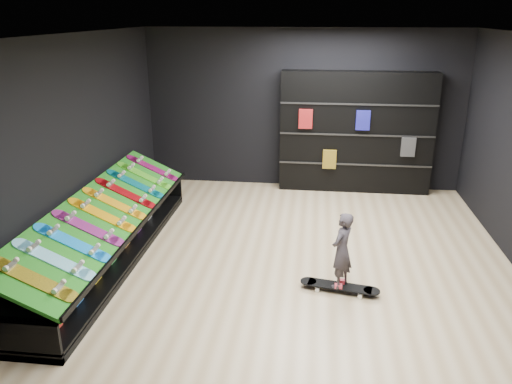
# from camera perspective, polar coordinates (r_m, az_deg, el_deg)

# --- Properties ---
(floor) EXTENTS (6.00, 7.00, 0.01)m
(floor) POSITION_cam_1_polar(r_m,az_deg,el_deg) (6.82, 4.02, -8.67)
(floor) COLOR tan
(floor) RESTS_ON ground
(ceiling) EXTENTS (6.00, 7.00, 0.01)m
(ceiling) POSITION_cam_1_polar(r_m,az_deg,el_deg) (6.00, 4.73, 17.39)
(ceiling) COLOR white
(ceiling) RESTS_ON ground
(wall_back) EXTENTS (6.00, 0.02, 3.00)m
(wall_back) POSITION_cam_1_polar(r_m,az_deg,el_deg) (9.65, 5.38, 9.32)
(wall_back) COLOR black
(wall_back) RESTS_ON ground
(wall_front) EXTENTS (6.00, 0.02, 3.00)m
(wall_front) POSITION_cam_1_polar(r_m,az_deg,el_deg) (3.05, 0.99, -15.17)
(wall_front) COLOR black
(wall_front) RESTS_ON ground
(wall_left) EXTENTS (0.02, 7.00, 3.00)m
(wall_left) POSITION_cam_1_polar(r_m,az_deg,el_deg) (7.03, -20.92, 4.12)
(wall_left) COLOR black
(wall_left) RESTS_ON ground
(display_rack) EXTENTS (0.90, 4.50, 0.50)m
(display_rack) POSITION_cam_1_polar(r_m,az_deg,el_deg) (7.26, -16.55, -5.44)
(display_rack) COLOR black
(display_rack) RESTS_ON ground
(turf_ramp) EXTENTS (0.92, 4.50, 0.46)m
(turf_ramp) POSITION_cam_1_polar(r_m,az_deg,el_deg) (7.06, -16.54, -2.09)
(turf_ramp) COLOR #15650F
(turf_ramp) RESTS_ON display_rack
(back_shelving) EXTENTS (2.82, 0.33, 2.25)m
(back_shelving) POSITION_cam_1_polar(r_m,az_deg,el_deg) (9.58, 11.34, 6.66)
(back_shelving) COLOR black
(back_shelving) RESTS_ON ground
(floor_skateboard) EXTENTS (1.00, 0.39, 0.09)m
(floor_skateboard) POSITION_cam_1_polar(r_m,az_deg,el_deg) (6.34, 9.51, -10.82)
(floor_skateboard) COLOR black
(floor_skateboard) RESTS_ON ground
(child) EXTENTS (0.24, 0.27, 0.58)m
(child) POSITION_cam_1_polar(r_m,az_deg,el_deg) (6.18, 9.69, -8.16)
(child) COLOR black
(child) RESTS_ON floor_skateboard
(display_board_0) EXTENTS (0.93, 0.22, 0.50)m
(display_board_0) POSITION_cam_1_polar(r_m,az_deg,el_deg) (5.53, -24.08, -9.09)
(display_board_0) COLOR yellow
(display_board_0) RESTS_ON turf_ramp
(display_board_1) EXTENTS (0.93, 0.22, 0.50)m
(display_board_1) POSITION_cam_1_polar(r_m,az_deg,el_deg) (5.84, -22.03, -7.18)
(display_board_1) COLOR #0CB2E5
(display_board_1) RESTS_ON turf_ramp
(display_board_2) EXTENTS (0.93, 0.22, 0.50)m
(display_board_2) POSITION_cam_1_polar(r_m,az_deg,el_deg) (6.18, -20.21, -5.47)
(display_board_2) COLOR blue
(display_board_2) RESTS_ON turf_ramp
(display_board_3) EXTENTS (0.93, 0.22, 0.50)m
(display_board_3) POSITION_cam_1_polar(r_m,az_deg,el_deg) (6.52, -18.59, -3.92)
(display_board_3) COLOR #2626BF
(display_board_3) RESTS_ON turf_ramp
(display_board_4) EXTENTS (0.93, 0.22, 0.50)m
(display_board_4) POSITION_cam_1_polar(r_m,az_deg,el_deg) (6.87, -17.14, -2.53)
(display_board_4) COLOR yellow
(display_board_4) RESTS_ON turf_ramp
(display_board_5) EXTENTS (0.93, 0.22, 0.50)m
(display_board_5) POSITION_cam_1_polar(r_m,az_deg,el_deg) (7.23, -15.83, -1.28)
(display_board_5) COLOR orange
(display_board_5) RESTS_ON turf_ramp
(display_board_6) EXTENTS (0.93, 0.22, 0.50)m
(display_board_6) POSITION_cam_1_polar(r_m,az_deg,el_deg) (7.59, -14.65, -0.14)
(display_board_6) COLOR red
(display_board_6) RESTS_ON turf_ramp
(display_board_7) EXTENTS (0.93, 0.22, 0.50)m
(display_board_7) POSITION_cam_1_polar(r_m,az_deg,el_deg) (7.96, -13.58, 0.89)
(display_board_7) COLOR #0C8C99
(display_board_7) RESTS_ON turf_ramp
(display_board_8) EXTENTS (0.93, 0.22, 0.50)m
(display_board_8) POSITION_cam_1_polar(r_m,az_deg,el_deg) (8.34, -12.60, 1.83)
(display_board_8) COLOR green
(display_board_8) RESTS_ON turf_ramp
(display_board_9) EXTENTS (0.93, 0.22, 0.50)m
(display_board_9) POSITION_cam_1_polar(r_m,az_deg,el_deg) (8.72, -11.71, 2.69)
(display_board_9) COLOR #E5198C
(display_board_9) RESTS_ON turf_ramp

